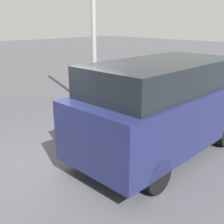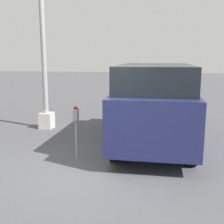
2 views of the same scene
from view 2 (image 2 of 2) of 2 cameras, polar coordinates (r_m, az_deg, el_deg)
The scene contains 4 objects.
ground_plane at distance 6.30m, azimuth -5.95°, elevation -11.86°, with size 80.00×80.00×0.00m, color #4C4C51.
parking_meter_near at distance 6.74m, azimuth -7.34°, elevation -1.68°, with size 0.21×0.13×1.32m.
lamp_post at distance 9.83m, azimuth -13.70°, elevation 10.79°, with size 0.44×0.44×6.93m.
parked_van at distance 7.91m, azimuth 8.69°, elevation 1.98°, with size 4.80×2.13×2.25m.
Camera 2 is at (-5.54, -1.72, 2.46)m, focal length 45.00 mm.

